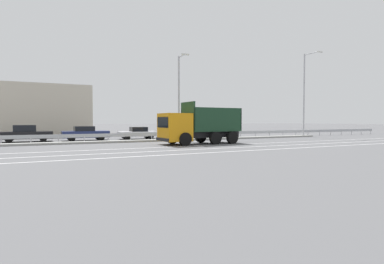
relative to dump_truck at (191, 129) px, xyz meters
name	(u,v)px	position (x,y,z in m)	size (l,w,h in m)	color
ground_plane	(193,141)	(1.60, 2.97, -1.31)	(320.00, 320.00, 0.00)	#565659
lane_strip_0	(211,145)	(0.95, -1.75, -1.31)	(61.47, 0.16, 0.01)	silver
lane_strip_1	(229,148)	(0.95, -4.30, -1.31)	(61.47, 0.16, 0.01)	silver
lane_strip_2	(247,151)	(0.95, -6.52, -1.31)	(61.47, 0.16, 0.01)	silver
median_island	(186,139)	(1.60, 4.59, -1.22)	(33.81, 1.10, 0.18)	gray
median_guardrail	(181,134)	(1.60, 5.70, -0.74)	(61.47, 0.09, 0.78)	#9EA0A5
dump_truck	(191,129)	(0.00, 0.00, 0.00)	(7.18, 3.00, 3.51)	orange
median_road_sign	(201,128)	(3.29, 4.59, -0.04)	(0.73, 0.16, 2.41)	white
street_lamp_1	(179,94)	(0.89, 4.51, 3.30)	(0.71, 2.15, 8.28)	#ADADB2
street_lamp_2	(305,91)	(17.30, 4.22, 4.23)	(0.70, 2.46, 10.03)	#ADADB2
parked_car_2	(26,134)	(-12.57, 9.12, -0.54)	(4.44, 2.15, 1.56)	black
parked_car_3	(85,133)	(-7.43, 8.73, -0.58)	(4.43, 2.05, 1.42)	navy
parked_car_4	(138,133)	(-2.10, 8.85, -0.64)	(4.05, 2.15, 1.30)	silver
parked_car_5	(178,131)	(2.64, 8.93, -0.51)	(4.55, 1.93, 1.61)	#335B33
background_building_0	(31,112)	(-12.78, 24.03, 1.90)	(14.29, 14.37, 6.42)	beige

